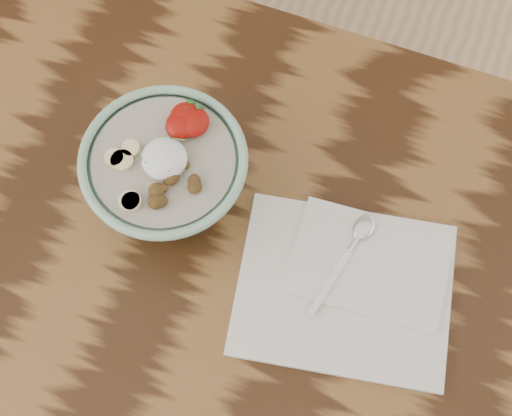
{
  "coord_description": "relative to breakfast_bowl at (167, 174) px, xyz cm",
  "views": [
    {
      "loc": [
        21.09,
        -20.47,
        165.51
      ],
      "look_at": [
        10.36,
        8.47,
        87.34
      ],
      "focal_mm": 50.0,
      "sensor_mm": 36.0,
      "label": 1
    }
  ],
  "objects": [
    {
      "name": "breakfast_bowl",
      "position": [
        0.0,
        0.0,
        0.0
      ],
      "size": [
        21.03,
        21.03,
        14.0
      ],
      "rotation": [
        0.0,
        0.0,
        0.09
      ],
      "color": "#8BBC9C",
      "rests_on": "table"
    },
    {
      "name": "spoon",
      "position": [
        25.48,
        1.61,
        -5.12
      ],
      "size": [
        5.18,
        16.1,
        0.84
      ],
      "rotation": [
        0.0,
        0.0,
        -0.21
      ],
      "color": "silver",
      "rests_on": "napkin"
    },
    {
      "name": "table",
      "position": [
        2.67,
        -10.87,
        -16.46
      ],
      "size": [
        160.0,
        90.0,
        75.0
      ],
      "color": "#331C0C",
      "rests_on": "ground"
    },
    {
      "name": "napkin",
      "position": [
        26.54,
        -3.83,
        -6.45
      ],
      "size": [
        30.99,
        26.71,
        1.69
      ],
      "rotation": [
        0.0,
        0.0,
        0.18
      ],
      "color": "white",
      "rests_on": "table"
    }
  ]
}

